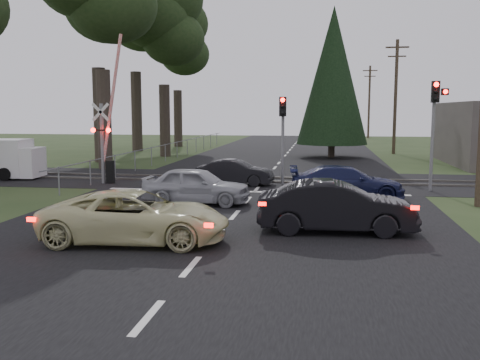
% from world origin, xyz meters
% --- Properties ---
extents(ground, '(120.00, 120.00, 0.00)m').
position_xyz_m(ground, '(0.00, 0.00, 0.00)').
color(ground, '#2A3C1B').
rests_on(ground, ground).
extents(road, '(14.00, 100.00, 0.01)m').
position_xyz_m(road, '(0.00, 10.00, 0.01)').
color(road, black).
rests_on(road, ground).
extents(rail_corridor, '(120.00, 8.00, 0.01)m').
position_xyz_m(rail_corridor, '(0.00, 12.00, 0.01)').
color(rail_corridor, black).
rests_on(rail_corridor, ground).
extents(stop_line, '(13.00, 0.35, 0.00)m').
position_xyz_m(stop_line, '(0.00, 8.20, 0.01)').
color(stop_line, silver).
rests_on(stop_line, ground).
extents(rail_near, '(120.00, 0.12, 0.10)m').
position_xyz_m(rail_near, '(0.00, 11.20, 0.05)').
color(rail_near, '#59544C').
rests_on(rail_near, ground).
extents(rail_far, '(120.00, 0.12, 0.10)m').
position_xyz_m(rail_far, '(0.00, 12.80, 0.05)').
color(rail_far, '#59544C').
rests_on(rail_far, ground).
extents(crossing_signal, '(1.62, 0.38, 6.96)m').
position_xyz_m(crossing_signal, '(-7.27, 9.79, 2.06)').
color(crossing_signal, slate).
rests_on(crossing_signal, ground).
extents(traffic_signal_right, '(0.68, 0.48, 4.70)m').
position_xyz_m(traffic_signal_right, '(7.55, 9.47, 3.31)').
color(traffic_signal_right, slate).
rests_on(traffic_signal_right, ground).
extents(traffic_signal_center, '(0.32, 0.48, 4.10)m').
position_xyz_m(traffic_signal_center, '(1.00, 10.68, 2.81)').
color(traffic_signal_center, slate).
rests_on(traffic_signal_center, ground).
extents(utility_pole_mid, '(1.80, 0.26, 9.00)m').
position_xyz_m(utility_pole_mid, '(8.50, 30.00, 4.73)').
color(utility_pole_mid, '#4C3D2D').
rests_on(utility_pole_mid, ground).
extents(utility_pole_far, '(1.80, 0.26, 9.00)m').
position_xyz_m(utility_pole_far, '(8.50, 55.00, 4.73)').
color(utility_pole_far, '#4C3D2D').
rests_on(utility_pole_far, ground).
extents(euc_tree_c, '(6.00, 6.00, 13.20)m').
position_xyz_m(euc_tree_c, '(-9.00, 25.00, 9.51)').
color(euc_tree_c, '#473D33').
rests_on(euc_tree_c, ground).
extents(euc_tree_d, '(7.50, 7.50, 16.50)m').
position_xyz_m(euc_tree_d, '(-13.00, 30.00, 11.91)').
color(euc_tree_d, '#473D33').
rests_on(euc_tree_d, ground).
extents(euc_tree_e, '(6.00, 6.00, 13.20)m').
position_xyz_m(euc_tree_e, '(-11.00, 36.00, 9.51)').
color(euc_tree_e, '#473D33').
rests_on(euc_tree_e, ground).
extents(conifer_tree, '(5.20, 5.20, 11.00)m').
position_xyz_m(conifer_tree, '(3.50, 26.00, 5.99)').
color(conifer_tree, '#473D33').
rests_on(conifer_tree, ground).
extents(fence_left, '(0.10, 36.00, 1.20)m').
position_xyz_m(fence_left, '(-7.80, 22.50, 0.00)').
color(fence_left, slate).
rests_on(fence_left, ground).
extents(cream_coupe, '(5.08, 2.65, 1.37)m').
position_xyz_m(cream_coupe, '(-1.99, -1.00, 0.68)').
color(cream_coupe, beige).
rests_on(cream_coupe, ground).
extents(dark_hatchback, '(4.52, 1.75, 1.47)m').
position_xyz_m(dark_hatchback, '(3.28, 1.00, 0.73)').
color(dark_hatchback, black).
rests_on(dark_hatchback, ground).
extents(silver_car, '(4.10, 1.83, 1.37)m').
position_xyz_m(silver_car, '(-1.78, 4.99, 0.69)').
color(silver_car, '#A1A3A9').
rests_on(silver_car, ground).
extents(blue_sedan, '(4.59, 2.14, 1.30)m').
position_xyz_m(blue_sedan, '(3.82, 6.96, 0.65)').
color(blue_sedan, '#161B43').
rests_on(blue_sedan, ground).
extents(dark_car_far, '(3.65, 1.48, 1.18)m').
position_xyz_m(dark_car_far, '(-1.18, 10.27, 0.59)').
color(dark_car_far, black).
rests_on(dark_car_far, ground).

